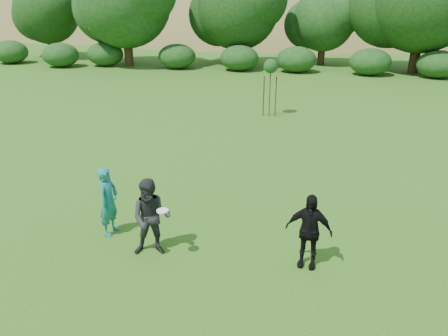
% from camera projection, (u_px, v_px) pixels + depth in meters
% --- Properties ---
extents(ground, '(120.00, 120.00, 0.00)m').
position_uv_depth(ground, '(199.00, 257.00, 10.33)').
color(ground, '#19470C').
rests_on(ground, ground).
extents(player_teal, '(0.49, 0.70, 1.82)m').
position_uv_depth(player_teal, '(109.00, 201.00, 11.06)').
color(player_teal, '#186F6D').
rests_on(player_teal, ground).
extents(player_grey, '(1.06, 0.90, 1.91)m').
position_uv_depth(player_grey, '(151.00, 218.00, 10.16)').
color(player_grey, '#252628').
rests_on(player_grey, ground).
extents(player_black, '(1.10, 0.57, 1.78)m').
position_uv_depth(player_black, '(309.00, 231.00, 9.72)').
color(player_black, black).
rests_on(player_black, ground).
extents(frisbee, '(0.27, 0.27, 0.03)m').
position_uv_depth(frisbee, '(163.00, 211.00, 9.73)').
color(frisbee, white).
rests_on(frisbee, ground).
extents(sapling, '(0.70, 0.70, 2.85)m').
position_uv_depth(sapling, '(271.00, 68.00, 21.25)').
color(sapling, '#392816').
rests_on(sapling, ground).
extents(hillside, '(150.00, 72.00, 52.00)m').
position_uv_depth(hillside, '(293.00, 101.00, 77.17)').
color(hillside, olive).
rests_on(hillside, ground).
extents(tree_row, '(53.92, 10.38, 9.62)m').
position_uv_depth(tree_row, '(329.00, 6.00, 34.02)').
color(tree_row, '#3A2616').
rests_on(tree_row, ground).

